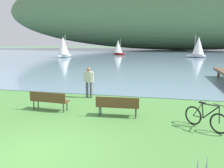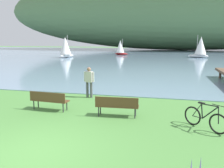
# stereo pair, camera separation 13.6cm
# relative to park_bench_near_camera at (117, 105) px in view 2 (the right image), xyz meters

# --- Properties ---
(ground_plane) EXTENTS (200.00, 200.00, 0.00)m
(ground_plane) POSITION_rel_park_bench_near_camera_xyz_m (-1.67, -3.66, -0.52)
(ground_plane) COLOR #518E42
(bay_water) EXTENTS (180.00, 80.00, 0.04)m
(bay_water) POSITION_rel_park_bench_near_camera_xyz_m (-1.67, 43.52, -0.50)
(bay_water) COLOR #7A99B2
(bay_water) RESTS_ON ground
(distant_hillside) EXTENTS (116.74, 28.00, 25.73)m
(distant_hillside) POSITION_rel_park_bench_near_camera_xyz_m (6.22, 67.74, 12.39)
(distant_hillside) COLOR #567A4C
(distant_hillside) RESTS_ON bay_water
(park_bench_near_camera) EXTENTS (1.82, 0.58, 0.88)m
(park_bench_near_camera) POSITION_rel_park_bench_near_camera_xyz_m (0.00, 0.00, 0.00)
(park_bench_near_camera) COLOR brown
(park_bench_near_camera) RESTS_ON ground
(park_bench_further_along) EXTENTS (1.83, 0.61, 0.88)m
(park_bench_further_along) POSITION_rel_park_bench_near_camera_xyz_m (-3.22, 0.18, 0.00)
(park_bench_further_along) COLOR brown
(park_bench_further_along) RESTS_ON ground
(bicycle_leaning_near_bench) EXTENTS (1.34, 1.25, 1.01)m
(bicycle_leaning_near_bench) POSITION_rel_park_bench_near_camera_xyz_m (3.38, -0.62, -0.12)
(bicycle_leaning_near_bench) COLOR black
(bicycle_leaning_near_bench) RESTS_ON ground
(person_at_shoreline) EXTENTS (0.61, 0.26, 1.71)m
(person_at_shoreline) POSITION_rel_park_bench_near_camera_xyz_m (-2.20, 2.89, 0.46)
(person_at_shoreline) COLOR #4C4C51
(person_at_shoreline) RESTS_ON ground
(sailboat_nearest_to_shore) EXTENTS (2.56, 3.56, 4.03)m
(sailboat_nearest_to_shore) POSITION_rel_park_bench_near_camera_xyz_m (-15.83, 29.81, 1.41)
(sailboat_nearest_to_shore) COLOR white
(sailboat_nearest_to_shore) RESTS_ON bay_water
(sailboat_mid_bay) EXTENTS (2.99, 2.06, 3.39)m
(sailboat_mid_bay) POSITION_rel_park_bench_near_camera_xyz_m (-7.58, 39.02, 1.11)
(sailboat_mid_bay) COLOR #B22323
(sailboat_mid_bay) RESTS_ON bay_water
(sailboat_toward_hillside) EXTENTS (3.56, 2.34, 4.05)m
(sailboat_toward_hillside) POSITION_rel_park_bench_near_camera_xyz_m (7.76, 34.93, 1.42)
(sailboat_toward_hillside) COLOR white
(sailboat_toward_hillside) RESTS_ON bay_water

